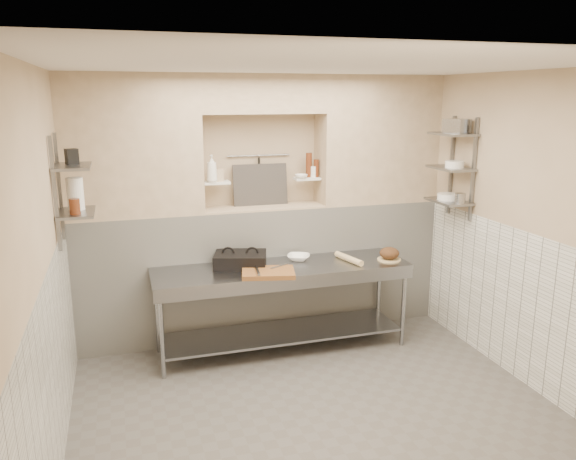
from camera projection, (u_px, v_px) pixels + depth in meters
name	position (u px, v px, depth m)	size (l,w,h in m)	color
floor	(316.00, 414.00, 4.77)	(4.00, 3.90, 0.10)	#514C47
ceiling	(320.00, 58.00, 4.09)	(4.00, 3.90, 0.10)	silver
wall_left	(37.00, 273.00, 3.85)	(0.10, 3.90, 2.80)	tan
wall_right	(534.00, 232.00, 5.01)	(0.10, 3.90, 2.80)	tan
wall_back	(257.00, 204.00, 6.29)	(4.00, 0.10, 2.80)	tan
wall_front	(466.00, 361.00, 2.57)	(4.00, 0.10, 2.80)	tan
backwall_lower	(264.00, 270.00, 6.22)	(4.00, 0.40, 1.40)	white
alcove_sill	(263.00, 207.00, 6.06)	(1.30, 0.40, 0.02)	tan
backwall_pillar_left	(132.00, 146.00, 5.52)	(1.35, 0.40, 1.40)	tan
backwall_pillar_right	(377.00, 140.00, 6.27)	(1.35, 0.40, 1.40)	tan
backwall_header	(262.00, 94.00, 5.78)	(1.30, 0.40, 0.40)	tan
wainscot_left	(56.00, 365.00, 4.03)	(0.02, 3.90, 1.40)	white
wainscot_right	(520.00, 306.00, 5.16)	(0.02, 3.90, 1.40)	white
alcove_shelf_left	(216.00, 183.00, 5.85)	(0.28, 0.16, 0.03)	white
alcove_shelf_right	(307.00, 179.00, 6.13)	(0.28, 0.16, 0.03)	white
utensil_rail	(258.00, 155.00, 6.09)	(0.02, 0.02, 0.70)	gray
hanging_steel	(259.00, 171.00, 6.11)	(0.02, 0.02, 0.30)	black
splash_panel	(260.00, 185.00, 6.09)	(0.60, 0.02, 0.45)	#383330
shelf_rail_left_a	(59.00, 187.00, 4.94)	(0.03, 0.03, 0.95)	slate
shelf_rail_left_b	(55.00, 194.00, 4.57)	(0.03, 0.03, 0.95)	slate
wall_shelf_left_lower	(76.00, 213.00, 4.84)	(0.30, 0.50, 0.03)	slate
wall_shelf_left_upper	(72.00, 166.00, 4.75)	(0.30, 0.50, 0.03)	slate
shelf_rail_right_a	(451.00, 165.00, 6.05)	(0.03, 0.03, 1.05)	slate
shelf_rail_right_b	(473.00, 170.00, 5.67)	(0.03, 0.03, 1.05)	slate
wall_shelf_right_lower	(448.00, 201.00, 5.90)	(0.30, 0.50, 0.03)	slate
wall_shelf_right_mid	(451.00, 168.00, 5.82)	(0.30, 0.50, 0.03)	slate
wall_shelf_right_upper	(453.00, 134.00, 5.74)	(0.30, 0.50, 0.03)	slate
prep_table	(282.00, 291.00, 5.72)	(2.60, 0.70, 0.90)	gray
panini_press	(240.00, 260.00, 5.66)	(0.60, 0.50, 0.14)	black
cutting_board	(268.00, 273.00, 5.40)	(0.50, 0.35, 0.05)	brown
knife_blade	(280.00, 266.00, 5.53)	(0.24, 0.03, 0.01)	gray
tongs	(257.00, 270.00, 5.36)	(0.03, 0.03, 0.28)	gray
mixing_bowl	(299.00, 257.00, 5.89)	(0.24, 0.24, 0.06)	white
rolling_pin	(349.00, 259.00, 5.83)	(0.06, 0.06, 0.42)	#DDBF79
bread_board	(389.00, 259.00, 5.89)	(0.25, 0.25, 0.01)	#DDBF79
bread_loaf	(389.00, 253.00, 5.88)	(0.21, 0.21, 0.12)	#4C2D19
bottle_soap	(212.00, 169.00, 5.75)	(0.11, 0.11, 0.28)	white
jar_alcove	(219.00, 175.00, 5.84)	(0.09, 0.09, 0.13)	tan
bowl_alcove	(301.00, 176.00, 6.06)	(0.14, 0.14, 0.04)	white
condiment_a	(316.00, 168.00, 6.13)	(0.05, 0.05, 0.19)	#542410
condiment_b	(309.00, 165.00, 6.13)	(0.07, 0.07, 0.26)	#542410
condiment_c	(314.00, 172.00, 6.14)	(0.07, 0.07, 0.12)	white
jug_left	(75.00, 194.00, 4.88)	(0.14, 0.14, 0.28)	white
jar_left	(75.00, 206.00, 4.70)	(0.09, 0.09, 0.13)	#542410
box_left_upper	(72.00, 157.00, 4.77)	(0.09, 0.09, 0.13)	black
bowl_right	(448.00, 197.00, 5.91)	(0.22, 0.22, 0.06)	white
canister_right	(460.00, 198.00, 5.70)	(0.11, 0.11, 0.11)	gray
bowl_right_mid	(455.00, 164.00, 5.75)	(0.19, 0.19, 0.07)	white
basket_right	(457.00, 126.00, 5.67)	(0.18, 0.22, 0.14)	gray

